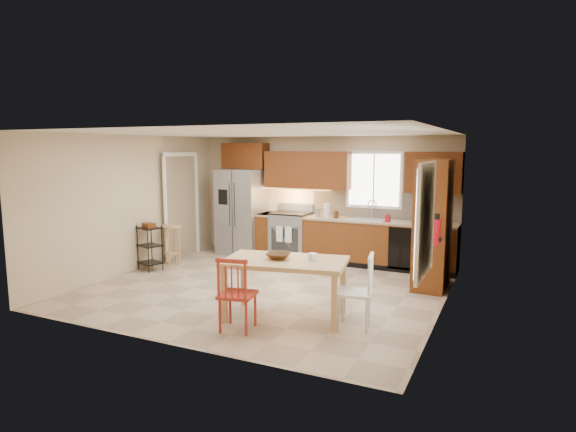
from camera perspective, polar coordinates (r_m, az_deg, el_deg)
The scene contains 33 objects.
floor at distance 7.95m, azimuth -2.66°, elevation -8.51°, with size 5.50×5.50×0.00m, color tan.
ceiling at distance 7.62m, azimuth -2.79°, elevation 9.81°, with size 5.50×5.00×0.02m, color silver.
wall_back at distance 9.95m, azimuth 4.01°, elevation 2.18°, with size 5.50×0.02×2.50m, color #CCB793.
wall_front at distance 5.62m, azimuth -14.70°, elevation -2.61°, with size 5.50×0.02×2.50m, color #CCB793.
wall_left at distance 9.28m, azimuth -17.92°, elevation 1.39°, with size 0.02×5.00×2.50m, color #CCB793.
wall_right at distance 6.86m, azimuth 18.05°, elevation -0.85°, with size 0.02×5.00×2.50m, color #CCB793.
refrigerator at distance 10.39m, azimuth -5.54°, elevation 0.52°, with size 0.92×0.75×1.82m, color gray.
range_stove at distance 9.98m, azimuth 0.36°, elevation -2.36°, with size 0.76×0.63×0.92m, color gray.
base_cabinet_narrow at distance 10.24m, azimuth -2.40°, elevation -2.17°, with size 0.30×0.60×0.90m, color #653212.
base_cabinet_run at distance 9.40m, azimuth 10.66°, elevation -3.23°, with size 2.92×0.60×0.90m, color #653212.
dishwasher at distance 9.00m, azimuth 13.66°, elevation -3.82°, with size 0.60×0.02×0.78m, color black.
backsplash at distance 9.56m, azimuth 11.21°, elevation 1.35°, with size 2.92×0.03×0.55m, color beige.
upper_over_fridge at distance 10.48m, azimuth -5.07°, elevation 7.12°, with size 1.00×0.35×0.55m, color #612E10.
upper_left_block at distance 9.84m, azimuth 2.31°, elevation 5.48°, with size 1.80×0.35×0.75m, color #612E10.
upper_right_block at distance 9.16m, azimuth 16.93°, elevation 4.96°, with size 1.00×0.35×0.75m, color #612E10.
window_back at distance 9.56m, azimuth 10.17°, elevation 4.24°, with size 1.12×0.04×1.12m, color white.
sink at distance 9.37m, azimuth 9.61°, elevation -0.68°, with size 0.62×0.46×0.16m, color gray.
undercab_glow at distance 9.96m, azimuth 0.65°, elevation 3.24°, with size 1.60×0.30×0.01m, color #FFBF66.
soap_bottle at distance 9.16m, azimuth 11.75°, elevation -0.08°, with size 0.09×0.09×0.19m, color #B20C19.
paper_towel at distance 9.56m, azimuth 4.64°, elevation 0.66°, with size 0.12×0.12×0.28m, color silver.
canister_steel at distance 9.64m, azimuth 3.52°, elevation 0.44°, with size 0.11×0.11×0.18m, color gray.
canister_wood at distance 9.47m, azimuth 5.70°, elevation 0.16°, with size 0.10×0.10×0.14m, color #462C12.
pantry at distance 8.11m, azimuth 16.81°, elevation -0.91°, with size 0.50×0.95×2.10m, color #653212.
fire_extinguisher at distance 7.04m, azimuth 17.18°, elevation -1.83°, with size 0.12×0.12×0.36m, color #B20C19.
window_right at distance 5.71m, azimuth 16.00°, elevation -0.46°, with size 0.04×1.02×1.32m, color white.
doorway at distance 10.24m, azimuth -12.59°, elevation 1.04°, with size 0.04×0.95×2.10m, color #8C7A59.
dining_table at distance 6.51m, azimuth -0.33°, elevation -8.66°, with size 1.61×0.90×0.78m, color tan, non-canonical shape.
chair_red at distance 6.10m, azimuth -6.00°, elevation -9.07°, with size 0.44×0.44×0.95m, color maroon, non-canonical shape.
chair_white at distance 6.20m, azimuth 7.92°, elevation -8.81°, with size 0.44×0.44×0.95m, color silver, non-canonical shape.
table_bowl at distance 6.45m, azimuth -1.14°, elevation -5.12°, with size 0.33×0.33×0.08m, color #462C12.
table_jar at distance 6.35m, azimuth 2.94°, elevation -5.06°, with size 0.12×0.12×0.14m, color silver.
bar_stool at distance 9.68m, azimuth -13.57°, elevation -3.34°, with size 0.38×0.38×0.78m, color tan, non-canonical shape.
utility_cart at distance 9.34m, azimuth -16.05°, elevation -3.65°, with size 0.42×0.33×0.85m, color black, non-canonical shape.
Camera 1 is at (3.56, -6.74, 2.26)m, focal length 30.00 mm.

